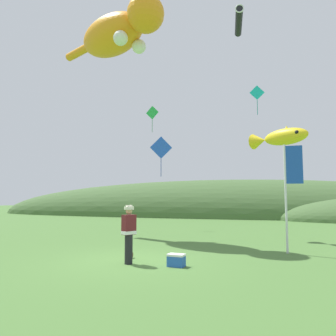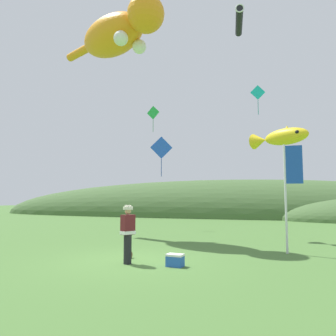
{
  "view_description": "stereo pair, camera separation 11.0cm",
  "coord_description": "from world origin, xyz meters",
  "px_view_note": "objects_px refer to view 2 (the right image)",
  "views": [
    {
      "loc": [
        4.06,
        -9.82,
        2.01
      ],
      "look_at": [
        0.0,
        4.0,
        3.31
      ],
      "focal_mm": 35.0,
      "sensor_mm": 36.0,
      "label": 1
    },
    {
      "loc": [
        4.17,
        -9.79,
        2.01
      ],
      "look_at": [
        0.0,
        4.0,
        3.31
      ],
      "focal_mm": 35.0,
      "sensor_mm": 36.0,
      "label": 2
    }
  ],
  "objects_px": {
    "kite_spool": "(129,255)",
    "kite_diamond_green": "(153,113)",
    "festival_attendant": "(128,232)",
    "festival_banner_pole": "(290,181)",
    "kite_diamond_teal": "(258,93)",
    "kite_giant_cat": "(119,33)",
    "kite_tube_streamer": "(239,21)",
    "picnic_cooler": "(175,260)",
    "kite_fish_windsock": "(280,137)",
    "kite_diamond_blue": "(161,148)"
  },
  "relations": [
    {
      "from": "kite_spool",
      "to": "kite_diamond_green",
      "type": "bearing_deg",
      "value": 105.52
    },
    {
      "from": "festival_attendant",
      "to": "kite_diamond_green",
      "type": "xyz_separation_m",
      "value": [
        -3.38,
        11.84,
        6.95
      ]
    },
    {
      "from": "kite_spool",
      "to": "festival_banner_pole",
      "type": "height_order",
      "value": "festival_banner_pole"
    },
    {
      "from": "kite_spool",
      "to": "kite_diamond_teal",
      "type": "distance_m",
      "value": 13.05
    },
    {
      "from": "kite_spool",
      "to": "kite_diamond_green",
      "type": "height_order",
      "value": "kite_diamond_green"
    },
    {
      "from": "kite_giant_cat",
      "to": "kite_tube_streamer",
      "type": "xyz_separation_m",
      "value": [
        6.28,
        1.15,
        0.24
      ]
    },
    {
      "from": "festival_attendant",
      "to": "kite_diamond_green",
      "type": "height_order",
      "value": "kite_diamond_green"
    },
    {
      "from": "festival_attendant",
      "to": "kite_diamond_green",
      "type": "relative_size",
      "value": 0.95
    },
    {
      "from": "kite_diamond_green",
      "to": "kite_diamond_teal",
      "type": "xyz_separation_m",
      "value": [
        7.12,
        -1.55,
        0.29
      ]
    },
    {
      "from": "picnic_cooler",
      "to": "festival_banner_pole",
      "type": "relative_size",
      "value": 0.13
    },
    {
      "from": "festival_banner_pole",
      "to": "kite_giant_cat",
      "type": "bearing_deg",
      "value": 161.55
    },
    {
      "from": "kite_fish_windsock",
      "to": "festival_banner_pole",
      "type": "bearing_deg",
      "value": -87.42
    },
    {
      "from": "kite_spool",
      "to": "kite_tube_streamer",
      "type": "xyz_separation_m",
      "value": [
        3.3,
        6.36,
        11.03
      ]
    },
    {
      "from": "picnic_cooler",
      "to": "kite_diamond_blue",
      "type": "xyz_separation_m",
      "value": [
        -2.44,
        6.2,
        4.33
      ]
    },
    {
      "from": "kite_giant_cat",
      "to": "kite_diamond_green",
      "type": "height_order",
      "value": "kite_giant_cat"
    },
    {
      "from": "kite_fish_windsock",
      "to": "kite_giant_cat",
      "type": "bearing_deg",
      "value": -174.71
    },
    {
      "from": "picnic_cooler",
      "to": "kite_giant_cat",
      "type": "distance_m",
      "value": 13.21
    },
    {
      "from": "kite_giant_cat",
      "to": "kite_diamond_teal",
      "type": "distance_m",
      "value": 8.64
    },
    {
      "from": "festival_attendant",
      "to": "festival_banner_pole",
      "type": "relative_size",
      "value": 0.45
    },
    {
      "from": "picnic_cooler",
      "to": "kite_diamond_green",
      "type": "xyz_separation_m",
      "value": [
        -4.87,
        11.78,
        7.72
      ]
    },
    {
      "from": "kite_diamond_green",
      "to": "kite_spool",
      "type": "bearing_deg",
      "value": -74.48
    },
    {
      "from": "kite_diamond_blue",
      "to": "kite_diamond_green",
      "type": "xyz_separation_m",
      "value": [
        -2.42,
        5.58,
        3.39
      ]
    },
    {
      "from": "kite_giant_cat",
      "to": "kite_fish_windsock",
      "type": "relative_size",
      "value": 2.6
    },
    {
      "from": "kite_tube_streamer",
      "to": "kite_diamond_teal",
      "type": "height_order",
      "value": "kite_tube_streamer"
    },
    {
      "from": "festival_attendant",
      "to": "kite_fish_windsock",
      "type": "distance_m",
      "value": 9.21
    },
    {
      "from": "kite_diamond_blue",
      "to": "picnic_cooler",
      "type": "bearing_deg",
      "value": -68.5
    },
    {
      "from": "kite_spool",
      "to": "kite_diamond_green",
      "type": "xyz_separation_m",
      "value": [
        -3.04,
        10.94,
        7.8
      ]
    },
    {
      "from": "picnic_cooler",
      "to": "kite_diamond_blue",
      "type": "distance_m",
      "value": 7.95
    },
    {
      "from": "festival_attendant",
      "to": "kite_giant_cat",
      "type": "distance_m",
      "value": 12.13
    },
    {
      "from": "kite_spool",
      "to": "kite_tube_streamer",
      "type": "height_order",
      "value": "kite_tube_streamer"
    },
    {
      "from": "festival_banner_pole",
      "to": "kite_fish_windsock",
      "type": "relative_size",
      "value": 1.38
    },
    {
      "from": "kite_giant_cat",
      "to": "kite_diamond_blue",
      "type": "xyz_separation_m",
      "value": [
        2.37,
        0.15,
        -6.38
      ]
    },
    {
      "from": "festival_attendant",
      "to": "kite_spool",
      "type": "distance_m",
      "value": 1.28
    },
    {
      "from": "picnic_cooler",
      "to": "kite_tube_streamer",
      "type": "xyz_separation_m",
      "value": [
        1.47,
        7.2,
        10.95
      ]
    },
    {
      "from": "festival_banner_pole",
      "to": "kite_diamond_teal",
      "type": "bearing_deg",
      "value": 99.63
    },
    {
      "from": "picnic_cooler",
      "to": "kite_fish_windsock",
      "type": "relative_size",
      "value": 0.18
    },
    {
      "from": "kite_diamond_blue",
      "to": "kite_tube_streamer",
      "type": "bearing_deg",
      "value": 14.29
    },
    {
      "from": "kite_tube_streamer",
      "to": "kite_diamond_blue",
      "type": "xyz_separation_m",
      "value": [
        -3.91,
        -1.0,
        -6.63
      ]
    },
    {
      "from": "kite_fish_windsock",
      "to": "kite_tube_streamer",
      "type": "relative_size",
      "value": 1.13
    },
    {
      "from": "kite_spool",
      "to": "festival_banner_pole",
      "type": "relative_size",
      "value": 0.05
    },
    {
      "from": "kite_fish_windsock",
      "to": "kite_tube_streamer",
      "type": "bearing_deg",
      "value": 167.55
    },
    {
      "from": "picnic_cooler",
      "to": "kite_tube_streamer",
      "type": "distance_m",
      "value": 13.19
    },
    {
      "from": "kite_spool",
      "to": "kite_giant_cat",
      "type": "height_order",
      "value": "kite_giant_cat"
    },
    {
      "from": "picnic_cooler",
      "to": "kite_tube_streamer",
      "type": "bearing_deg",
      "value": 78.47
    },
    {
      "from": "kite_spool",
      "to": "festival_banner_pole",
      "type": "distance_m",
      "value": 6.32
    },
    {
      "from": "kite_giant_cat",
      "to": "kite_diamond_green",
      "type": "relative_size",
      "value": 3.97
    },
    {
      "from": "festival_attendant",
      "to": "kite_diamond_green",
      "type": "distance_m",
      "value": 14.14
    },
    {
      "from": "kite_diamond_teal",
      "to": "kite_diamond_blue",
      "type": "bearing_deg",
      "value": -139.38
    },
    {
      "from": "kite_fish_windsock",
      "to": "kite_diamond_green",
      "type": "relative_size",
      "value": 1.53
    },
    {
      "from": "festival_banner_pole",
      "to": "picnic_cooler",
      "type": "bearing_deg",
      "value": -136.08
    }
  ]
}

